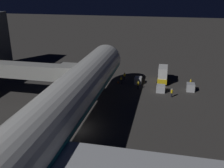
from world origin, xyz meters
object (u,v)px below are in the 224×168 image
object	(u,v)px
ground_crew_under_port_wing	(121,79)
jet_bridge	(21,70)
traffic_cone_nose_port	(118,82)
baggage_container_near_belt	(161,89)
baggage_container_mid_row	(191,87)
ground_crew_near_nose_gear	(138,85)
ground_crew_by_tug	(191,82)
catering_truck	(163,74)
baggage_container_far_row	(138,80)
ground_crew_marshaller_fwd	(172,92)
ground_crew_by_belt_loader	(125,76)
traffic_cone_nose_starboard	(99,80)
airliner_at_gate	(26,149)

from	to	relation	value
ground_crew_under_port_wing	jet_bridge	bearing A→B (deg)	37.24
ground_crew_under_port_wing	traffic_cone_nose_port	bearing A→B (deg)	-18.37
baggage_container_near_belt	baggage_container_mid_row	xyz separation A→B (m)	(-5.87, -1.85, 0.07)
ground_crew_near_nose_gear	ground_crew_by_tug	xyz separation A→B (m)	(-10.63, -3.68, -0.02)
catering_truck	baggage_container_far_row	size ratio (longest dim) A/B	3.47
baggage_container_far_row	baggage_container_mid_row	bearing A→B (deg)	169.94
ground_crew_near_nose_gear	traffic_cone_nose_port	xyz separation A→B (m)	(4.72, -2.61, -0.67)
baggage_container_far_row	ground_crew_near_nose_gear	world-z (taller)	ground_crew_near_nose_gear
baggage_container_near_belt	ground_crew_under_port_wing	world-z (taller)	ground_crew_under_port_wing
baggage_container_mid_row	ground_crew_marshaller_fwd	distance (m)	5.52
jet_bridge	ground_crew_near_nose_gear	distance (m)	22.96
ground_crew_by_tug	traffic_cone_nose_port	world-z (taller)	ground_crew_by_tug
baggage_container_mid_row	ground_crew_marshaller_fwd	size ratio (longest dim) A/B	1.04
baggage_container_far_row	ground_crew_under_port_wing	xyz separation A→B (m)	(3.59, 0.76, 0.23)
jet_bridge	ground_crew_by_belt_loader	distance (m)	22.69
jet_bridge	ground_crew_marshaller_fwd	world-z (taller)	jet_bridge
jet_bridge	baggage_container_near_belt	world-z (taller)	jet_bridge
jet_bridge	ground_crew_under_port_wing	xyz separation A→B (m)	(-16.15, -12.28, -4.78)
baggage_container_mid_row	ground_crew_by_tug	bearing A→B (deg)	-93.94
ground_crew_by_tug	baggage_container_far_row	bearing A→B (deg)	2.92
ground_crew_under_port_wing	ground_crew_by_tug	bearing A→B (deg)	-174.85
ground_crew_by_belt_loader	traffic_cone_nose_port	xyz separation A→B (m)	(1.04, 2.34, -0.68)
ground_crew_marshaller_fwd	traffic_cone_nose_port	bearing A→B (deg)	-25.56
baggage_container_mid_row	baggage_container_far_row	world-z (taller)	baggage_container_mid_row
jet_bridge	baggage_container_mid_row	bearing A→B (deg)	-160.04
ground_crew_under_port_wing	traffic_cone_nose_starboard	size ratio (longest dim) A/B	3.22
ground_crew_marshaller_fwd	baggage_container_far_row	bearing A→B (deg)	-40.06
jet_bridge	catering_truck	xyz separation A→B (m)	(-24.87, -15.31, -3.91)
ground_crew_by_belt_loader	ground_crew_marshaller_fwd	size ratio (longest dim) A/B	1.00
baggage_container_far_row	ground_crew_by_tug	bearing A→B (deg)	-177.08
catering_truck	ground_crew_by_belt_loader	world-z (taller)	catering_truck
baggage_container_mid_row	ground_crew_under_port_wing	distance (m)	14.49
ground_crew_near_nose_gear	catering_truck	bearing A→B (deg)	-131.23
catering_truck	baggage_container_mid_row	bearing A→B (deg)	143.72
baggage_container_mid_row	traffic_cone_nose_port	xyz separation A→B (m)	(15.18, -1.41, -0.51)
ground_crew_under_port_wing	ground_crew_by_tug	xyz separation A→B (m)	(-14.61, -1.32, -0.05)
catering_truck	ground_crew_under_port_wing	distance (m)	9.27
airliner_at_gate	catering_truck	size ratio (longest dim) A/B	12.12
traffic_cone_nose_port	ground_crew_by_tug	bearing A→B (deg)	-176.00
jet_bridge	baggage_container_far_row	world-z (taller)	jet_bridge
ground_crew_marshaller_fwd	ground_crew_by_tug	bearing A→B (deg)	-120.77
baggage_container_mid_row	airliner_at_gate	bearing A→B (deg)	61.96
ground_crew_near_nose_gear	ground_crew_marshaller_fwd	size ratio (longest dim) A/B	0.98
ground_crew_under_port_wing	traffic_cone_nose_starboard	bearing A→B (deg)	-2.73
baggage_container_mid_row	ground_crew_by_tug	world-z (taller)	ground_crew_by_tug
baggage_container_near_belt	ground_crew_under_port_wing	xyz separation A→B (m)	(8.57, -3.02, 0.26)
ground_crew_under_port_wing	ground_crew_by_belt_loader	bearing A→B (deg)	-96.77
ground_crew_near_nose_gear	baggage_container_mid_row	bearing A→B (deg)	-173.47
baggage_container_far_row	ground_crew_marshaller_fwd	bearing A→B (deg)	139.94
airliner_at_gate	ground_crew_by_tug	world-z (taller)	airliner_at_gate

